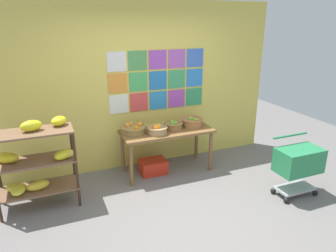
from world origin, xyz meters
name	(u,v)px	position (x,y,z in m)	size (l,w,h in m)	color
ground	(188,220)	(0.00, 0.00, 0.00)	(9.54, 9.54, 0.00)	slate
back_wall_with_art	(142,87)	(0.01, 1.80, 1.33)	(4.61, 0.07, 2.65)	#DBC554
banana_shelf_unit	(35,160)	(-1.68, 1.04, 0.66)	(0.98, 0.45, 1.19)	#3C2517
display_table	(167,136)	(0.26, 1.36, 0.61)	(1.45, 0.62, 0.70)	brown
fruit_basket_back_right	(133,129)	(-0.26, 1.45, 0.77)	(0.40, 0.40, 0.15)	olive
fruit_basket_back_left	(173,125)	(0.38, 1.37, 0.77)	(0.30, 0.30, 0.13)	olive
fruit_basket_centre	(192,122)	(0.72, 1.39, 0.78)	(0.36, 0.36, 0.16)	#A8723E
fruit_basket_right	(157,129)	(0.07, 1.26, 0.78)	(0.32, 0.32, 0.17)	tan
produce_crate_under_table	(153,167)	(0.02, 1.36, 0.11)	(0.42, 0.31, 0.22)	red
shopping_cart	(298,163)	(1.66, -0.02, 0.50)	(0.62, 0.41, 0.83)	black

